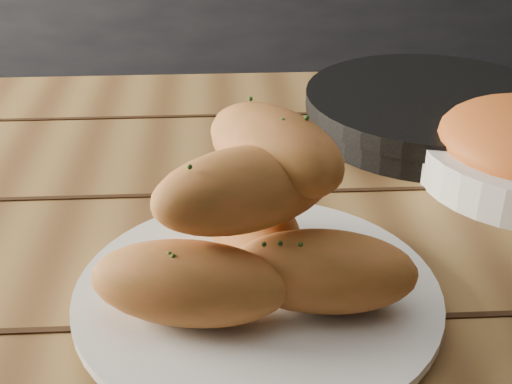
# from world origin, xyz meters

# --- Properties ---
(table) EXTENTS (1.50, 0.91, 0.75)m
(table) POSITION_xyz_m (-0.16, -0.52, 0.65)
(table) COLOR olive
(table) RESTS_ON ground
(plate) EXTENTS (0.28, 0.28, 0.02)m
(plate) POSITION_xyz_m (-0.18, -0.60, 0.76)
(plate) COLOR white
(plate) RESTS_ON table
(bread_rolls) EXTENTS (0.24, 0.20, 0.13)m
(bread_rolls) POSITION_xyz_m (-0.18, -0.60, 0.82)
(bread_rolls) COLOR #CA6B38
(bread_rolls) RESTS_ON plate
(skillet) EXTENTS (0.43, 0.29, 0.05)m
(skillet) POSITION_xyz_m (0.04, -0.27, 0.77)
(skillet) COLOR black
(skillet) RESTS_ON table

